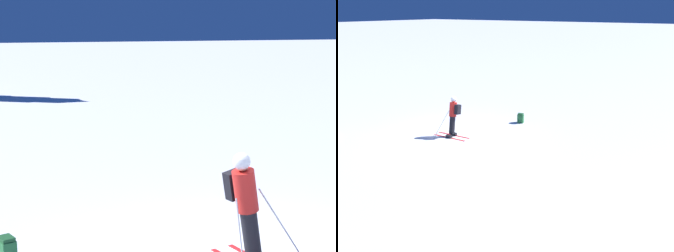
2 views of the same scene
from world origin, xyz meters
TOP-DOWN VIEW (x-y plane):
  - skier at (-0.13, 0.01)m, footprint 1.29×1.79m
  - spare_backpack at (-3.42, 1.67)m, footprint 0.28×0.34m

SIDE VIEW (x-z plane):
  - spare_backpack at x=-3.42m, z-range -0.01..0.49m
  - skier at x=-0.13m, z-range 0.11..1.98m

